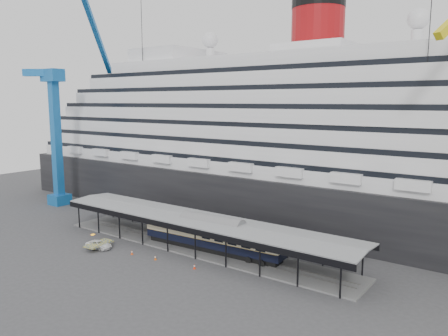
% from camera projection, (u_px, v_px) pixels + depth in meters
% --- Properties ---
extents(ground, '(200.00, 200.00, 0.00)m').
position_uv_depth(ground, '(177.00, 257.00, 68.11)').
color(ground, '#3B3B3D').
rests_on(ground, ground).
extents(cruise_ship, '(130.00, 30.00, 43.90)m').
position_uv_depth(cruise_ship, '(279.00, 129.00, 90.92)').
color(cruise_ship, black).
rests_on(cruise_ship, ground).
extents(platform_canopy, '(56.00, 9.18, 5.30)m').
position_uv_depth(platform_canopy, '(198.00, 234.00, 71.76)').
color(platform_canopy, slate).
rests_on(platform_canopy, ground).
extents(crane_blue, '(22.63, 19.19, 47.60)m').
position_uv_depth(crane_blue, '(60.00, 119.00, 99.74)').
color(crane_blue, '#1660AB').
rests_on(crane_blue, ground).
extents(port_truck, '(4.80, 2.57, 1.28)m').
position_uv_depth(port_truck, '(99.00, 245.00, 71.85)').
color(port_truck, white).
rests_on(port_truck, ground).
extents(pullman_carriage, '(25.14, 4.61, 24.55)m').
position_uv_depth(pullman_carriage, '(212.00, 234.00, 69.92)').
color(pullman_carriage, black).
rests_on(pullman_carriage, ground).
extents(traffic_cone_left, '(0.36, 0.36, 0.70)m').
position_uv_depth(traffic_cone_left, '(132.00, 252.00, 69.07)').
color(traffic_cone_left, '#F54D0D').
rests_on(traffic_cone_left, ground).
extents(traffic_cone_mid, '(0.49, 0.49, 0.73)m').
position_uv_depth(traffic_cone_mid, '(155.00, 258.00, 66.75)').
color(traffic_cone_mid, '#D2530B').
rests_on(traffic_cone_mid, ground).
extents(traffic_cone_right, '(0.44, 0.44, 0.75)m').
position_uv_depth(traffic_cone_right, '(194.00, 266.00, 63.10)').
color(traffic_cone_right, red).
rests_on(traffic_cone_right, ground).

